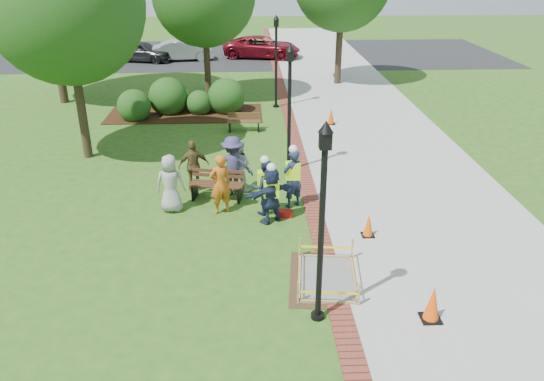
{
  "coord_description": "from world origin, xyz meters",
  "views": [
    {
      "loc": [
        -0.12,
        -11.85,
        7.01
      ],
      "look_at": [
        0.5,
        1.2,
        1.0
      ],
      "focal_mm": 35.0,
      "sensor_mm": 36.0,
      "label": 1
    }
  ],
  "objects_px": {
    "bench_near": "(217,191)",
    "hivis_worker_c": "(265,185)",
    "hivis_worker_b": "(293,177)",
    "cone_front": "(432,304)",
    "wet_concrete_pad": "(327,271)",
    "hivis_worker_a": "(271,193)",
    "lamp_near": "(322,211)"
  },
  "relations": [
    {
      "from": "wet_concrete_pad",
      "to": "hivis_worker_a",
      "type": "xyz_separation_m",
      "value": [
        -1.15,
        2.91,
        0.65
      ]
    },
    {
      "from": "wet_concrete_pad",
      "to": "hivis_worker_b",
      "type": "relative_size",
      "value": 1.29
    },
    {
      "from": "lamp_near",
      "to": "hivis_worker_a",
      "type": "relative_size",
      "value": 2.41
    },
    {
      "from": "cone_front",
      "to": "hivis_worker_a",
      "type": "bearing_deg",
      "value": 124.54
    },
    {
      "from": "bench_near",
      "to": "hivis_worker_c",
      "type": "distance_m",
      "value": 1.85
    },
    {
      "from": "lamp_near",
      "to": "hivis_worker_b",
      "type": "distance_m",
      "value": 5.46
    },
    {
      "from": "wet_concrete_pad",
      "to": "lamp_near",
      "type": "relative_size",
      "value": 0.58
    },
    {
      "from": "wet_concrete_pad",
      "to": "hivis_worker_c",
      "type": "distance_m",
      "value": 3.74
    },
    {
      "from": "hivis_worker_b",
      "to": "hivis_worker_c",
      "type": "height_order",
      "value": "hivis_worker_b"
    },
    {
      "from": "wet_concrete_pad",
      "to": "hivis_worker_c",
      "type": "xyz_separation_m",
      "value": [
        -1.31,
        3.44,
        0.65
      ]
    },
    {
      "from": "hivis_worker_a",
      "to": "cone_front",
      "type": "bearing_deg",
      "value": -55.46
    },
    {
      "from": "hivis_worker_b",
      "to": "bench_near",
      "type": "bearing_deg",
      "value": 165.27
    },
    {
      "from": "wet_concrete_pad",
      "to": "cone_front",
      "type": "distance_m",
      "value": 2.49
    },
    {
      "from": "wet_concrete_pad",
      "to": "hivis_worker_c",
      "type": "height_order",
      "value": "hivis_worker_c"
    },
    {
      "from": "hivis_worker_a",
      "to": "hivis_worker_c",
      "type": "distance_m",
      "value": 0.55
    },
    {
      "from": "hivis_worker_b",
      "to": "hivis_worker_c",
      "type": "distance_m",
      "value": 0.93
    },
    {
      "from": "cone_front",
      "to": "hivis_worker_c",
      "type": "height_order",
      "value": "hivis_worker_c"
    },
    {
      "from": "hivis_worker_a",
      "to": "hivis_worker_c",
      "type": "xyz_separation_m",
      "value": [
        -0.16,
        0.53,
        0.0
      ]
    },
    {
      "from": "hivis_worker_b",
      "to": "cone_front",
      "type": "bearing_deg",
      "value": -66.01
    },
    {
      "from": "cone_front",
      "to": "hivis_worker_c",
      "type": "relative_size",
      "value": 0.46
    },
    {
      "from": "wet_concrete_pad",
      "to": "hivis_worker_b",
      "type": "height_order",
      "value": "hivis_worker_b"
    },
    {
      "from": "lamp_near",
      "to": "hivis_worker_c",
      "type": "distance_m",
      "value": 5.16
    },
    {
      "from": "lamp_near",
      "to": "hivis_worker_b",
      "type": "relative_size",
      "value": 2.22
    },
    {
      "from": "hivis_worker_a",
      "to": "hivis_worker_b",
      "type": "xyz_separation_m",
      "value": [
        0.67,
        0.95,
        0.07
      ]
    },
    {
      "from": "cone_front",
      "to": "hivis_worker_b",
      "type": "bearing_deg",
      "value": 113.99
    },
    {
      "from": "bench_near",
      "to": "cone_front",
      "type": "relative_size",
      "value": 2.07
    },
    {
      "from": "wet_concrete_pad",
      "to": "cone_front",
      "type": "height_order",
      "value": "cone_front"
    },
    {
      "from": "hivis_worker_a",
      "to": "hivis_worker_b",
      "type": "distance_m",
      "value": 1.16
    },
    {
      "from": "wet_concrete_pad",
      "to": "bench_near",
      "type": "relative_size",
      "value": 1.46
    },
    {
      "from": "wet_concrete_pad",
      "to": "hivis_worker_c",
      "type": "relative_size",
      "value": 1.39
    },
    {
      "from": "bench_near",
      "to": "hivis_worker_a",
      "type": "height_order",
      "value": "hivis_worker_a"
    },
    {
      "from": "lamp_near",
      "to": "hivis_worker_a",
      "type": "xyz_separation_m",
      "value": [
        -0.76,
        4.29,
        -1.6
      ]
    }
  ]
}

